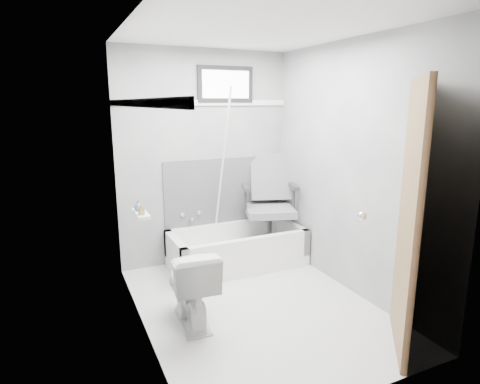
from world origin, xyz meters
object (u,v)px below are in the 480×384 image
office_chair (270,204)px  soap_bottle_a (141,208)px  bathtub (237,248)px  soap_bottle_b (138,205)px  toilet (191,285)px  door (471,226)px

office_chair → soap_bottle_a: 1.77m
bathtub → soap_bottle_b: bearing=-155.8°
soap_bottle_a → soap_bottle_b: 0.14m
toilet → soap_bottle_a: soap_bottle_a is taller
office_chair → door: bearing=-63.5°
bathtub → door: size_ratio=0.75×
toilet → door: 2.15m
toilet → soap_bottle_a: (-0.32, 0.28, 0.63)m
office_chair → soap_bottle_b: office_chair is taller
office_chair → toilet: bearing=-124.5°
bathtub → door: bearing=-71.3°
office_chair → soap_bottle_b: (-1.60, -0.55, 0.28)m
bathtub → office_chair: (0.43, 0.03, 0.47)m
office_chair → door: (0.32, -2.24, 0.32)m
bathtub → soap_bottle_a: (-1.17, -0.67, 0.76)m
office_chair → soap_bottle_b: size_ratio=12.07×
toilet → door: (1.60, -1.27, 0.67)m
bathtub → door: (0.75, -2.21, 0.79)m
door → soap_bottle_a: 2.46m
soap_bottle_b → bathtub: bearing=24.2°
bathtub → toilet: size_ratio=2.21×
toilet → soap_bottle_b: (-0.32, 0.42, 0.63)m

